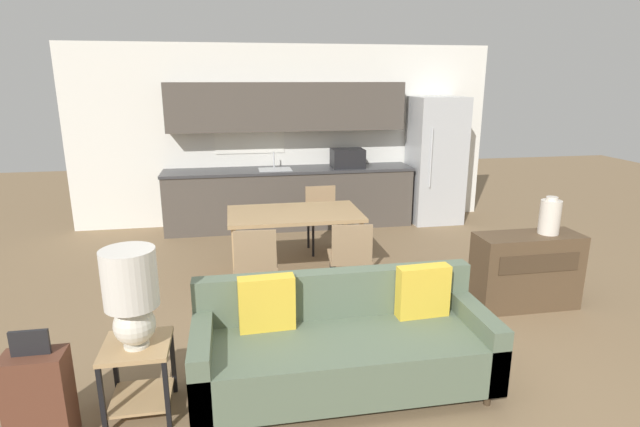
% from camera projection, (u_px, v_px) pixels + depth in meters
% --- Properties ---
extents(ground_plane, '(20.00, 20.00, 0.00)m').
position_uv_depth(ground_plane, '(362.00, 393.00, 3.61)').
color(ground_plane, '#7F6647').
extents(wall_back, '(6.40, 0.07, 2.70)m').
position_uv_depth(wall_back, '(286.00, 136.00, 7.65)').
color(wall_back, silver).
rests_on(wall_back, ground_plane).
extents(kitchen_counter, '(3.71, 0.65, 2.15)m').
position_uv_depth(kitchen_counter, '(290.00, 172.00, 7.50)').
color(kitchen_counter, '#4C443D').
rests_on(kitchen_counter, ground_plane).
extents(refrigerator, '(0.76, 0.74, 1.94)m').
position_uv_depth(refrigerator, '(435.00, 160.00, 7.76)').
color(refrigerator, '#B7BABC').
rests_on(refrigerator, ground_plane).
extents(dining_table, '(1.48, 0.87, 0.75)m').
position_uv_depth(dining_table, '(294.00, 218.00, 5.60)').
color(dining_table, tan).
rests_on(dining_table, ground_plane).
extents(couch, '(2.10, 0.80, 0.85)m').
position_uv_depth(couch, '(342.00, 344.00, 3.62)').
color(couch, '#3D2D1E').
rests_on(couch, ground_plane).
extents(side_table, '(0.43, 0.43, 0.52)m').
position_uv_depth(side_table, '(139.00, 367.00, 3.32)').
color(side_table, tan).
rests_on(side_table, ground_plane).
extents(table_lamp, '(0.34, 0.34, 0.66)m').
position_uv_depth(table_lamp, '(131.00, 293.00, 3.15)').
color(table_lamp, silver).
rests_on(table_lamp, side_table).
extents(credenza, '(1.03, 0.40, 0.74)m').
position_uv_depth(credenza, '(526.00, 271.00, 4.91)').
color(credenza, brown).
rests_on(credenza, ground_plane).
extents(vase, '(0.20, 0.20, 0.37)m').
position_uv_depth(vase, '(550.00, 217.00, 4.81)').
color(vase, beige).
rests_on(vase, credenza).
extents(dining_chair_near_left, '(0.45, 0.45, 0.84)m').
position_uv_depth(dining_chair_near_left, '(256.00, 262.00, 4.85)').
color(dining_chair_near_left, '#997A56').
rests_on(dining_chair_near_left, ground_plane).
extents(dining_chair_near_right, '(0.46, 0.46, 0.84)m').
position_uv_depth(dining_chair_near_right, '(350.00, 255.00, 5.03)').
color(dining_chair_near_right, '#997A56').
rests_on(dining_chair_near_right, ground_plane).
extents(dining_chair_far_right, '(0.43, 0.43, 0.84)m').
position_uv_depth(dining_chair_far_right, '(322.00, 215.00, 6.52)').
color(dining_chair_far_right, '#997A56').
rests_on(dining_chair_far_right, ground_plane).
extents(suitcase, '(0.37, 0.22, 0.76)m').
position_uv_depth(suitcase, '(39.00, 398.00, 3.06)').
color(suitcase, brown).
rests_on(suitcase, ground_plane).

